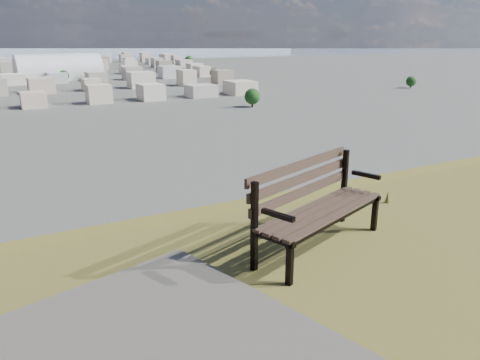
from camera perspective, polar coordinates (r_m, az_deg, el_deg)
park_bench at (r=5.49m, az=9.08°, el=-2.52°), size 2.02×1.24×1.01m
arena at (r=323.54m, az=-21.16°, el=12.17°), size 52.17×25.20×21.40m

